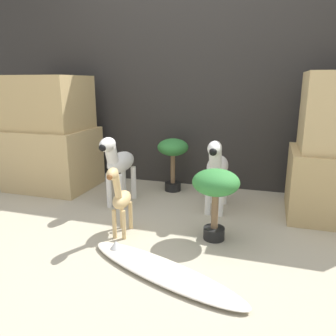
% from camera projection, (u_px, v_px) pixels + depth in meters
% --- Properties ---
extents(ground_plane, '(14.00, 14.00, 0.00)m').
position_uv_depth(ground_plane, '(144.00, 243.00, 2.25)').
color(ground_plane, '#B2A88E').
extents(wall_back, '(6.40, 0.08, 2.20)m').
position_uv_depth(wall_back, '(194.00, 79.00, 3.31)').
color(wall_back, '#2D2B28').
rests_on(wall_back, ground_plane).
extents(rock_pillar_left, '(0.82, 0.67, 1.14)m').
position_uv_depth(rock_pillar_left, '(51.00, 136.00, 3.34)').
color(rock_pillar_left, tan).
rests_on(rock_pillar_left, ground_plane).
extents(zebra_right, '(0.19, 0.55, 0.64)m').
position_uv_depth(zebra_right, '(217.00, 167.00, 2.72)').
color(zebra_right, white).
rests_on(zebra_right, ground_plane).
extents(zebra_left, '(0.18, 0.55, 0.64)m').
position_uv_depth(zebra_left, '(118.00, 163.00, 2.87)').
color(zebra_left, white).
rests_on(zebra_left, ground_plane).
extents(giraffe_figurine, '(0.15, 0.38, 0.54)m').
position_uv_depth(giraffe_figurine, '(120.00, 198.00, 2.29)').
color(giraffe_figurine, tan).
rests_on(giraffe_figurine, ground_plane).
extents(potted_palm_front, '(0.32, 0.32, 0.51)m').
position_uv_depth(potted_palm_front, '(216.00, 188.00, 2.22)').
color(potted_palm_front, black).
rests_on(potted_palm_front, ground_plane).
extents(potted_palm_back, '(0.31, 0.31, 0.53)m').
position_uv_depth(potted_palm_back, '(173.00, 153.00, 3.25)').
color(potted_palm_back, black).
rests_on(potted_palm_back, ground_plane).
extents(surfboard, '(1.11, 0.62, 0.09)m').
position_uv_depth(surfboard, '(161.00, 270.00, 1.88)').
color(surfboard, silver).
rests_on(surfboard, ground_plane).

